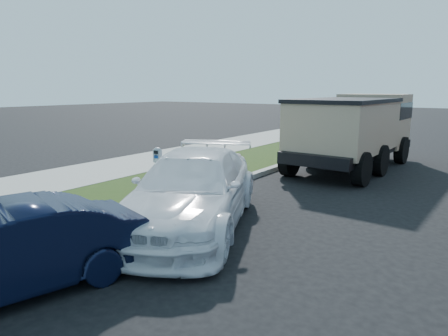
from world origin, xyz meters
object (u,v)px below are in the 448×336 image
Objects in this scene: navy_sedan at (2,252)px; dump_truck at (355,127)px; parking_meter at (158,163)px; white_wagon at (194,189)px.

dump_truck is at bearing 100.91° from navy_sedan.
parking_meter is 0.20× the size of dump_truck.
parking_meter is 4.37m from navy_sedan.
parking_meter is 8.08m from dump_truck.
navy_sedan is 0.57× the size of dump_truck.
dump_truck is at bearing 64.85° from parking_meter.
navy_sedan is at bearing -93.12° from dump_truck.
parking_meter is at bearing 121.26° from navy_sedan.
white_wagon reaches higher than navy_sedan.
navy_sedan is (1.16, -4.19, -0.47)m from parking_meter.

